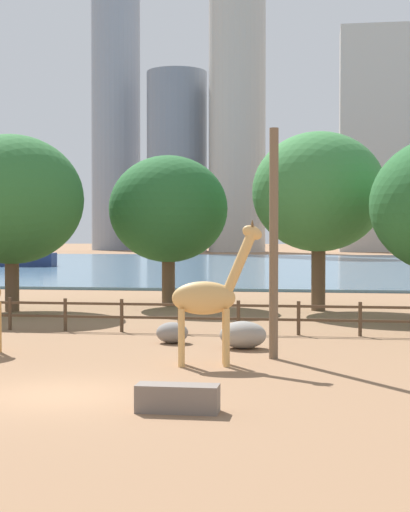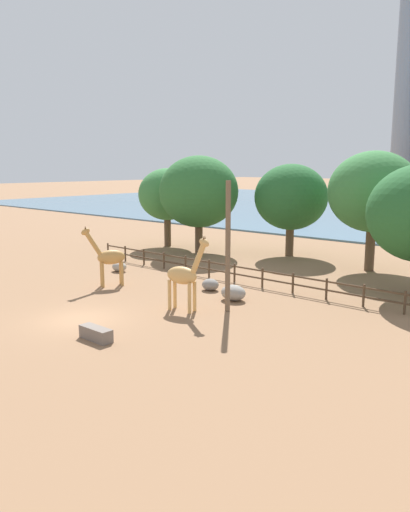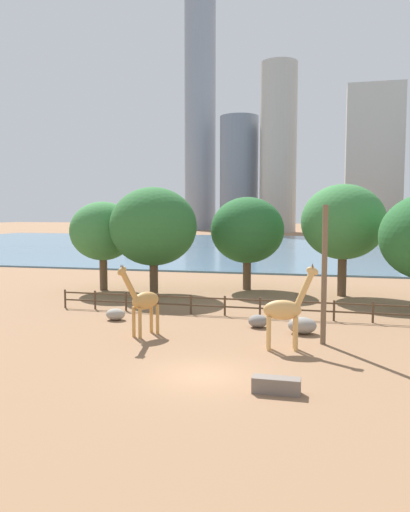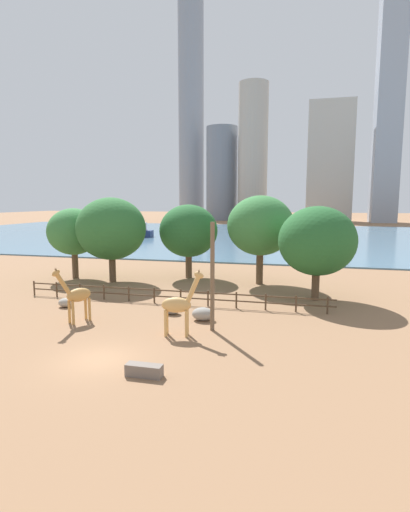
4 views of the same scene
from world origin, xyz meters
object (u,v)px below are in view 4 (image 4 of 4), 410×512
Objects in this scene: tree_left_large at (317,241)px; tree_right_tall at (189,231)px; giraffe_companion at (179,305)px; feeding_trough at (144,370)px; tree_left_small at (74,232)px; boulder_small at (172,309)px; giraffe_tall at (77,295)px; boulder_near_fence at (66,303)px; boat_sailboat at (137,232)px; boulder_by_pole at (203,314)px; tree_right_small at (260,226)px; tree_center_broad at (111,229)px; utility_pole at (212,277)px.

tree_right_tall is at bearing 152.31° from tree_left_large.
giraffe_companion is 19.43m from tree_right_tall.
giraffe_companion reaches higher than feeding_trough.
boulder_small is at bearing -36.14° from tree_left_small.
giraffe_tall reaches higher than boulder_near_fence.
feeding_trough is 0.23× the size of boat_sailboat.
boulder_small is at bearing 110.46° from boat_sailboat.
tree_right_small is (2.52, 13.58, 5.49)m from boulder_by_pole.
boulder_by_pole is at bearing -70.12° from tree_right_tall.
boulder_by_pole is 2.77m from boulder_small.
boulder_small is (-1.93, 4.45, -1.63)m from giraffe_companion.
giraffe_tall reaches higher than feeding_trough.
boulder_near_fence is at bearing -113.24° from tree_right_tall.
giraffe_companion reaches higher than boulder_small.
boulder_by_pole is 0.18× the size of tree_center_broad.
tree_left_small is 0.98× the size of boat_sailboat.
tree_left_large is (8.57, 11.56, 3.08)m from giraffe_companion.
giraffe_tall is at bearing -57.74° from tree_left_small.
boulder_by_pole is 1.39× the size of boulder_small.
boulder_small is at bearing 141.93° from utility_pole.
boulder_small is 0.15× the size of tree_left_small.
boulder_near_fence is at bearing -108.95° from giraffe_tall.
tree_left_large is 20.72m from tree_center_broad.
boulder_near_fence is at bearing -137.82° from tree_right_small.
tree_left_small is at bearing -174.98° from tree_right_small.
giraffe_tall is at bearing -99.54° from tree_right_tall.
tree_center_broad reaches higher than utility_pole.
tree_left_small is at bearing 128.45° from feeding_trough.
tree_right_tall reaches higher than boat_sailboat.
boulder_small reaches higher than feeding_trough.
feeding_trough is 0.20× the size of tree_right_small.
feeding_trough is (0.15, -6.05, -1.70)m from giraffe_companion.
tree_left_large is at bearing 43.33° from giraffe_companion.
boulder_by_pole is 17.50m from tree_center_broad.
tree_right_tall reaches higher than boulder_near_fence.
boulder_near_fence is 60.45m from boat_sailboat.
tree_right_tall is 1.05× the size of tree_left_small.
boulder_near_fence is 0.14× the size of tree_center_broad.
utility_pole is at bearing -43.40° from tree_center_broad.
boulder_small is 0.14× the size of tree_right_tall.
feeding_trough is at bearing -93.10° from boulder_by_pole.
tree_right_small reaches higher than giraffe_companion.
boulder_by_pole is at bearing 112.14° from boat_sailboat.
boulder_small is at bearing -45.18° from tree_center_broad.
giraffe_tall is at bearing -148.82° from boulder_small.
boulder_small is 13.53m from tree_left_large.
utility_pole is at bearing -123.96° from tree_left_large.
tree_center_broad is 50.66m from boat_sailboat.
tree_right_tall is (-2.85, 14.12, 4.80)m from boulder_small.
tree_right_tall is at bearing -161.32° from giraffe_tall.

